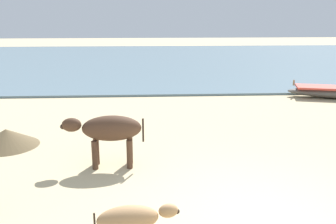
% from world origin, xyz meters
% --- Properties ---
extents(ground, '(80.00, 80.00, 0.00)m').
position_xyz_m(ground, '(0.00, 0.00, 0.00)').
color(ground, '#CCB789').
extents(sea_water, '(60.00, 20.00, 0.08)m').
position_xyz_m(sea_water, '(0.00, 18.51, 0.04)').
color(sea_water, slate).
rests_on(sea_water, ground).
extents(cow_adult_dark, '(1.63, 0.48, 1.05)m').
position_xyz_m(cow_adult_dark, '(-2.45, 2.19, 0.76)').
color(cow_adult_dark, '#4C3323').
rests_on(cow_adult_dark, ground).
extents(calf_far_tan, '(1.07, 0.41, 0.70)m').
position_xyz_m(calf_far_tan, '(-1.90, -0.69, 0.50)').
color(calf_far_tan, tan).
rests_on(calf_far_tan, ground).
extents(debris_pile_0, '(2.03, 2.03, 0.40)m').
position_xyz_m(debris_pile_0, '(-4.94, 3.51, 0.20)').
color(debris_pile_0, brown).
rests_on(debris_pile_0, ground).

